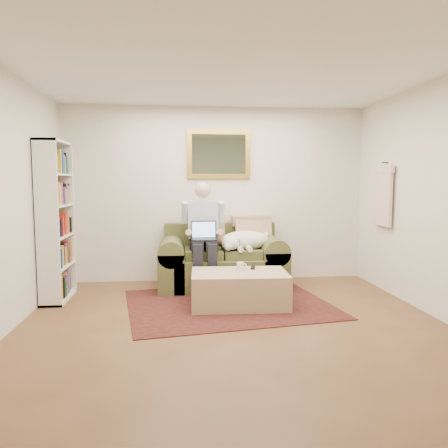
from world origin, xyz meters
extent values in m
cube|color=brown|center=(0.00, 0.00, 0.00)|extent=(4.50, 5.00, 0.01)
cube|color=white|center=(0.00, 0.00, 2.60)|extent=(4.50, 5.00, 0.01)
cube|color=white|center=(0.00, 2.50, 1.30)|extent=(4.50, 0.01, 2.60)
cube|color=black|center=(0.04, 1.13, 0.01)|extent=(2.66, 2.26, 0.01)
cube|color=#484A27|center=(0.04, 1.98, 0.22)|extent=(1.35, 0.86, 0.44)
cube|color=#484A27|center=(0.04, 2.36, 0.66)|extent=(1.63, 0.19, 0.45)
cube|color=#484A27|center=(-0.66, 1.98, 0.27)|extent=(0.35, 0.86, 0.90)
cube|color=#484A27|center=(0.75, 1.98, 0.27)|extent=(0.35, 0.86, 0.90)
cube|color=#484A27|center=(-0.22, 1.93, 0.50)|extent=(0.51, 0.58, 0.12)
cube|color=#484A27|center=(0.31, 1.93, 0.50)|extent=(0.51, 0.58, 0.12)
cube|color=black|center=(-0.22, 1.73, 0.72)|extent=(0.34, 0.24, 0.02)
cube|color=black|center=(-0.22, 1.85, 0.84)|extent=(0.34, 0.07, 0.24)
cube|color=#99BFF2|center=(-0.22, 1.84, 0.84)|extent=(0.31, 0.05, 0.20)
cube|color=tan|center=(0.16, 1.05, 0.21)|extent=(1.17, 0.78, 0.41)
cylinder|color=white|center=(0.18, 1.15, 0.46)|extent=(0.08, 0.08, 0.10)
cube|color=black|center=(0.36, 1.24, 0.42)|extent=(0.08, 0.16, 0.02)
cube|color=gold|center=(0.04, 2.48, 1.90)|extent=(0.94, 0.04, 0.72)
cube|color=gray|center=(0.04, 2.46, 1.90)|extent=(0.80, 0.01, 0.58)
camera|label=1|loc=(-0.56, -4.05, 1.51)|focal=35.00mm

